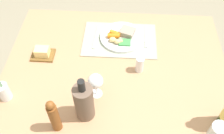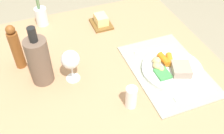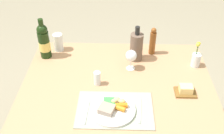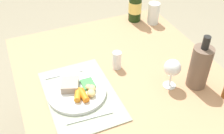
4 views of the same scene
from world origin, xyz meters
The scene contains 13 objects.
dining_table centered at (0.00, 0.00, 0.67)m, with size 1.25×0.99×0.74m.
placemat centered at (-0.01, -0.23, 0.74)m, with size 0.45×0.30×0.01m, color #9AA28F.
dinner_plate centered at (-0.02, -0.24, 0.76)m, with size 0.27×0.27×0.05m.
fork centered at (-0.18, -0.26, 0.75)m, with size 0.02×0.19×0.01m, color silver.
knife centered at (0.13, -0.24, 0.75)m, with size 0.01×0.20×0.01m, color silver.
wine_glass centered at (0.09, 0.17, 0.85)m, with size 0.08×0.08×0.15m.
butter_dish centered at (0.43, -0.07, 0.76)m, with size 0.13×0.10×0.06m.
flower_vase centered at (0.55, 0.22, 0.80)m, with size 0.06×0.06×0.19m.
water_tumbler centered at (-0.45, 0.39, 0.80)m, with size 0.07×0.07×0.13m.
wine_bottle centered at (-0.53, 0.30, 0.87)m, with size 0.08×0.08×0.31m.
cooler_bottle centered at (0.13, 0.29, 0.85)m, with size 0.09×0.09×0.27m.
pepper_mill centered at (0.25, 0.37, 0.84)m, with size 0.05×0.05×0.22m.
salt_shaker centered at (-0.13, 0.00, 0.79)m, with size 0.04×0.04×0.09m, color white.
Camera 3 is at (0.01, -1.36, 1.91)m, focal length 44.01 mm.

